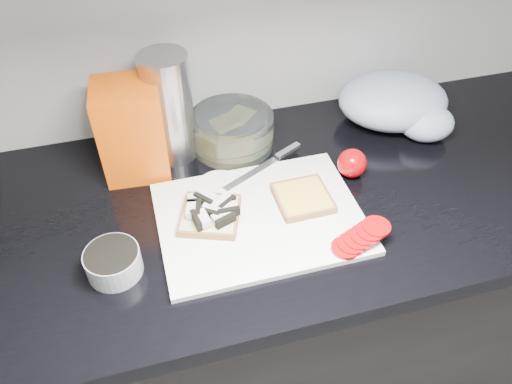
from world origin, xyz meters
TOP-DOWN VIEW (x-y plane):
  - base_cabinet at (0.00, 1.20)m, footprint 3.50×0.60m
  - countertop at (0.00, 1.20)m, footprint 3.50×0.64m
  - cutting_board at (-0.02, 1.13)m, footprint 0.40×0.30m
  - bread_left at (-0.12, 1.15)m, footprint 0.15×0.15m
  - bread_right at (0.07, 1.15)m, footprint 0.11×0.11m
  - tomato_slices at (0.14, 1.02)m, footprint 0.14×0.09m
  - knife at (0.05, 1.29)m, footprint 0.20×0.11m
  - seed_tub at (-0.31, 1.08)m, footprint 0.10×0.10m
  - tub_lid at (-0.08, 1.25)m, footprint 0.11×0.11m
  - glass_bowl at (-0.02, 1.39)m, footprint 0.19×0.19m
  - bread_bag at (-0.24, 1.36)m, footprint 0.14×0.13m
  - steel_canister at (-0.15, 1.39)m, footprint 0.10×0.10m
  - grocery_bag at (0.39, 1.36)m, footprint 0.30×0.28m
  - whole_tomatoes at (0.21, 1.21)m, footprint 0.06×0.06m

SIDE VIEW (x-z plane):
  - base_cabinet at x=0.00m, z-range 0.00..0.86m
  - countertop at x=0.00m, z-range 0.86..0.90m
  - tub_lid at x=-0.08m, z-range 0.90..0.91m
  - cutting_board at x=-0.02m, z-range 0.90..0.91m
  - knife at x=0.05m, z-range 0.91..0.92m
  - bread_right at x=0.07m, z-range 0.91..0.93m
  - bread_left at x=-0.12m, z-range 0.91..0.94m
  - tomato_slices at x=0.14m, z-range 0.91..0.94m
  - seed_tub at x=-0.31m, z-range 0.90..0.95m
  - whole_tomatoes at x=0.21m, z-range 0.90..0.96m
  - glass_bowl at x=-0.02m, z-range 0.90..0.98m
  - grocery_bag at x=0.39m, z-range 0.90..1.01m
  - bread_bag at x=-0.24m, z-range 0.90..1.11m
  - steel_canister at x=-0.15m, z-range 0.90..1.15m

